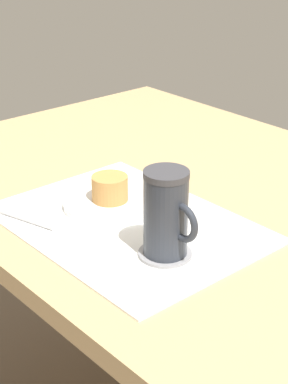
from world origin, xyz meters
name	(u,v)px	position (x,y,z in m)	size (l,w,h in m)	color
dining_table	(201,230)	(0.00, 0.00, 0.68)	(1.29, 0.84, 0.75)	tan
placemat	(127,223)	(0.00, -0.19, 0.76)	(0.45, 0.33, 0.00)	white
pastry_plate	(110,203)	(-0.07, -0.17, 0.76)	(0.17, 0.17, 0.01)	white
pastry	(110,188)	(-0.07, -0.17, 0.79)	(0.07, 0.07, 0.05)	tan
coffee_coaster	(165,254)	(0.12, -0.21, 0.76)	(0.09, 0.09, 0.01)	#99999E
coffee_mug	(167,213)	(0.13, -0.21, 0.83)	(0.10, 0.07, 0.14)	#2D333D
teaspoon	(24,219)	(-0.12, -0.32, 0.76)	(0.01, 0.01, 0.13)	silver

